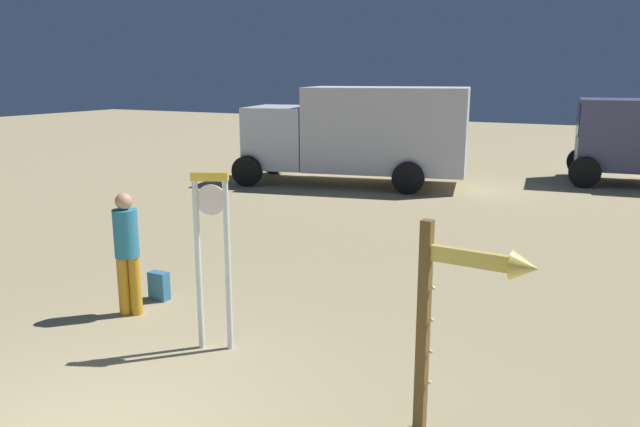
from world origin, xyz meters
name	(u,v)px	position (x,y,z in m)	size (l,w,h in m)	color
standing_clock	(212,244)	(-0.24, 2.40, 1.31)	(0.43, 0.24, 2.18)	white
arrow_sign	(463,299)	(2.90, 1.80, 1.38)	(1.03, 0.27, 2.04)	brown
person_near_clock	(127,248)	(-1.96, 2.74, 0.96)	(0.33, 0.33, 1.73)	gold
backpack	(159,286)	(-1.99, 3.37, 0.21)	(0.29, 0.20, 0.42)	teal
box_truck_near	(362,132)	(-3.27, 13.80, 1.58)	(7.14, 3.94, 2.90)	silver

